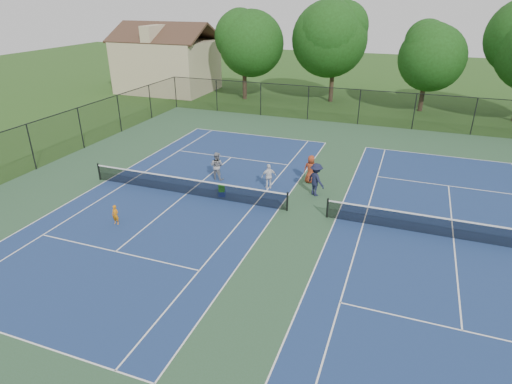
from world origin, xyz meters
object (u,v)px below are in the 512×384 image
(tree_back_c, at_px, (429,52))
(ball_crate, at_px, (222,194))
(instructor, at_px, (217,166))
(tree_back_a, at_px, (244,40))
(tree_back_b, at_px, (335,36))
(bystander_b, at_px, (316,180))
(child_player, at_px, (115,215))
(ball_hopper, at_px, (222,188))
(clapboard_house, at_px, (167,64))
(bystander_a, at_px, (269,176))
(bystander_c, at_px, (311,169))

(tree_back_c, distance_m, ball_crate, 27.02)
(instructor, bearing_deg, ball_crate, 124.72)
(tree_back_a, bearing_deg, tree_back_b, 12.53)
(tree_back_c, xyz_separation_m, bystander_b, (-5.12, -22.57, -4.53))
(child_player, bearing_deg, ball_crate, 53.07)
(tree_back_c, bearing_deg, tree_back_b, 173.66)
(child_player, xyz_separation_m, ball_hopper, (3.53, 4.75, -0.01))
(tree_back_b, xyz_separation_m, ball_crate, (-1.00, -25.53, -6.45))
(bystander_b, bearing_deg, child_player, 76.58)
(tree_back_b, height_order, instructor, tree_back_b)
(child_player, xyz_separation_m, instructor, (2.25, 6.87, 0.36))
(instructor, relative_size, bystander_b, 0.91)
(child_player, bearing_deg, clapboard_house, 115.99)
(instructor, bearing_deg, tree_back_a, -68.90)
(bystander_a, relative_size, ball_hopper, 3.84)
(clapboard_house, relative_size, bystander_a, 7.19)
(tree_back_c, distance_m, child_player, 32.63)
(clapboard_house, height_order, bystander_a, clapboard_house)
(tree_back_b, distance_m, clapboard_house, 19.35)
(instructor, bearing_deg, clapboard_house, -49.59)
(ball_crate, bearing_deg, child_player, -126.62)
(instructor, distance_m, bystander_b, 6.16)
(ball_hopper, bearing_deg, bystander_c, 40.71)
(clapboard_house, relative_size, child_player, 10.73)
(clapboard_house, xyz_separation_m, ball_hopper, (18.00, -24.53, -2.60))
(tree_back_a, xyz_separation_m, bystander_b, (12.88, -21.57, -5.09))
(instructor, bearing_deg, bystander_b, -177.85)
(instructor, xyz_separation_m, bystander_c, (5.47, 1.48, -0.01))
(child_player, height_order, ball_hopper, child_player)
(bystander_b, bearing_deg, bystander_a, 38.66)
(clapboard_house, height_order, ball_crate, clapboard_house)
(tree_back_b, distance_m, child_player, 31.21)
(tree_back_a, relative_size, clapboard_house, 0.85)
(tree_back_c, height_order, bystander_b, tree_back_c)
(tree_back_a, height_order, ball_hopper, tree_back_a)
(tree_back_a, height_order, child_player, tree_back_a)
(tree_back_a, bearing_deg, bystander_a, -64.89)
(bystander_a, bearing_deg, tree_back_a, -97.56)
(tree_back_c, distance_m, instructor, 25.50)
(ball_crate, relative_size, ball_hopper, 0.95)
(ball_crate, bearing_deg, tree_back_b, 87.75)
(child_player, height_order, bystander_b, bystander_b)
(instructor, bearing_deg, bystander_c, -161.22)
(tree_back_a, distance_m, tree_back_c, 18.04)
(tree_back_a, xyz_separation_m, child_player, (4.47, -28.28, -5.53))
(tree_back_a, bearing_deg, instructor, -72.58)
(tree_back_a, relative_size, tree_back_c, 1.09)
(clapboard_house, distance_m, ball_hopper, 30.53)
(bystander_c, bearing_deg, child_player, 42.54)
(instructor, distance_m, bystander_c, 5.66)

